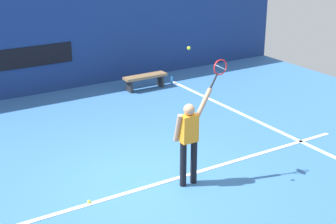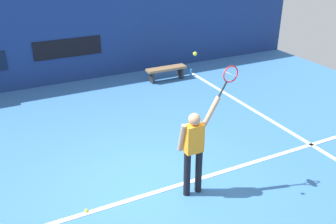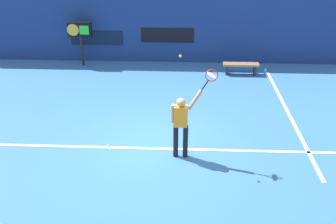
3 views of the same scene
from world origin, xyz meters
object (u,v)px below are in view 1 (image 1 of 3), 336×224
(court_bench, at_px, (145,79))
(water_bottle, at_px, (172,80))
(tennis_player, at_px, (189,137))
(tennis_ball, at_px, (189,48))
(tennis_racket, at_px, (220,69))
(spare_ball, at_px, (89,202))

(court_bench, distance_m, water_bottle, 1.00)
(tennis_player, bearing_deg, tennis_ball, -156.69)
(tennis_player, height_order, tennis_ball, tennis_ball)
(tennis_racket, relative_size, tennis_ball, 8.97)
(tennis_racket, distance_m, court_bench, 6.33)
(tennis_player, distance_m, court_bench, 6.28)
(court_bench, height_order, spare_ball, court_bench)
(tennis_racket, relative_size, spare_ball, 8.97)
(tennis_player, distance_m, spare_ball, 2.24)
(water_bottle, bearing_deg, spare_ball, -133.95)
(court_bench, relative_size, spare_ball, 20.59)
(spare_ball, bearing_deg, tennis_racket, -7.44)
(spare_ball, bearing_deg, tennis_ball, -10.65)
(tennis_player, height_order, tennis_racket, tennis_racket)
(tennis_ball, distance_m, court_bench, 6.73)
(tennis_player, bearing_deg, spare_ball, 170.18)
(tennis_ball, bearing_deg, tennis_racket, 1.30)
(tennis_ball, bearing_deg, court_bench, 68.04)
(court_bench, bearing_deg, tennis_ball, -111.96)
(water_bottle, bearing_deg, court_bench, 180.00)
(tennis_ball, distance_m, spare_ball, 3.37)
(court_bench, bearing_deg, spare_ball, -128.14)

